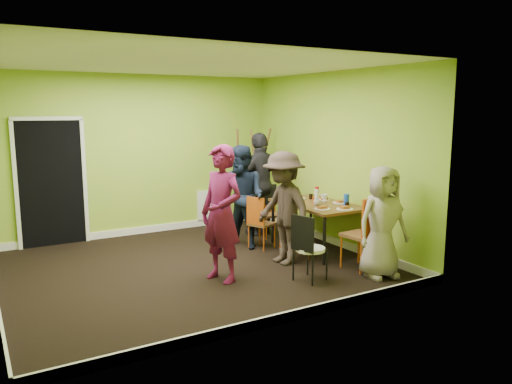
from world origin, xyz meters
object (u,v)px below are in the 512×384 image
at_px(easel, 251,178).
at_px(person_standing, 222,214).
at_px(person_left_far, 242,197).
at_px(orange_bottle, 314,200).
at_px(person_front_end, 382,222).
at_px(thermos, 317,196).
at_px(dining_table, 317,207).
at_px(chair_bentwood, 308,245).
at_px(chair_left_near, 290,226).
at_px(chair_front_end, 365,229).
at_px(person_left_near, 284,208).
at_px(person_back_end, 261,184).
at_px(chair_back_end, 267,200).
at_px(blue_bottle, 346,200).
at_px(chair_left_far, 259,220).

relative_size(easel, person_standing, 1.05).
bearing_deg(person_left_far, orange_bottle, 35.17).
bearing_deg(person_front_end, thermos, 97.55).
xyz_separation_m(dining_table, chair_bentwood, (-1.01, -1.13, -0.21)).
bearing_deg(chair_left_near, chair_front_end, 40.59).
xyz_separation_m(chair_front_end, person_left_far, (-0.90, 1.86, 0.24)).
bearing_deg(person_standing, chair_bentwood, 36.39).
bearing_deg(chair_left_near, dining_table, 115.39).
distance_m(chair_front_end, person_left_near, 1.18).
relative_size(thermos, person_back_end, 0.13).
relative_size(person_standing, person_back_end, 0.98).
xyz_separation_m(person_standing, person_back_end, (1.68, 1.85, 0.02)).
bearing_deg(chair_back_end, person_front_end, 99.64).
bearing_deg(dining_table, orange_bottle, 90.09).
height_order(chair_back_end, blue_bottle, blue_bottle).
distance_m(chair_bentwood, person_back_end, 2.60).
bearing_deg(dining_table, person_left_near, -159.33).
bearing_deg(chair_left_far, thermos, 31.70).
distance_m(orange_bottle, person_left_far, 1.13).
relative_size(dining_table, person_left_near, 0.92).
distance_m(chair_back_end, easel, 0.83).
xyz_separation_m(dining_table, chair_front_end, (-0.05, -1.16, -0.12)).
xyz_separation_m(blue_bottle, person_left_near, (-1.09, 0.08, -0.03)).
height_order(chair_left_far, chair_front_end, chair_front_end).
height_order(chair_front_end, person_front_end, person_front_end).
bearing_deg(chair_bentwood, person_left_near, 151.51).
height_order(orange_bottle, person_back_end, person_back_end).
height_order(chair_back_end, person_left_near, person_left_near).
distance_m(chair_left_far, person_back_end, 1.06).
distance_m(chair_left_near, thermos, 0.73).
bearing_deg(person_left_near, dining_table, 106.28).
height_order(dining_table, chair_back_end, chair_back_end).
bearing_deg(person_front_end, person_standing, 161.72).
bearing_deg(thermos, person_front_end, -90.56).
bearing_deg(person_left_far, person_front_end, 0.14).
xyz_separation_m(chair_left_far, chair_front_end, (0.72, -1.65, 0.10)).
height_order(blue_bottle, person_back_end, person_back_end).
relative_size(easel, orange_bottle, 22.42).
bearing_deg(chair_left_far, person_left_near, -28.28).
distance_m(chair_left_far, chair_front_end, 1.80).
bearing_deg(chair_bentwood, easel, 146.16).
distance_m(thermos, person_standing, 1.96).
bearing_deg(chair_front_end, chair_bentwood, 172.34).
distance_m(chair_front_end, person_back_end, 2.51).
bearing_deg(chair_left_near, chair_left_far, -159.92).
relative_size(chair_bentwood, person_front_end, 0.59).
height_order(chair_back_end, orange_bottle, chair_back_end).
relative_size(blue_bottle, person_back_end, 0.10).
xyz_separation_m(dining_table, thermos, (-0.03, -0.03, 0.17)).
relative_size(dining_table, chair_left_far, 1.77).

